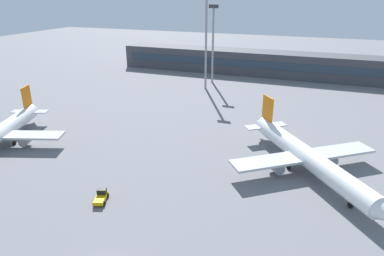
{
  "coord_description": "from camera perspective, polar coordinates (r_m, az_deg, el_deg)",
  "views": [
    {
      "loc": [
        21.62,
        -25.99,
        30.99
      ],
      "look_at": [
        -3.79,
        40.0,
        3.0
      ],
      "focal_mm": 32.65,
      "sensor_mm": 36.0,
      "label": 1
    }
  ],
  "objects": [
    {
      "name": "ground_plane",
      "position": [
        76.04,
        2.67,
        -2.48
      ],
      "size": [
        400.0,
        400.0,
        0.0
      ],
      "primitive_type": "plane",
      "color": "slate"
    },
    {
      "name": "airplane_mid",
      "position": [
        66.05,
        18.44,
        -4.63
      ],
      "size": [
        27.97,
        33.54,
        9.98
      ],
      "color": "white",
      "rests_on": "ground_plane"
    },
    {
      "name": "terminal_building",
      "position": [
        140.83,
        12.04,
        10.29
      ],
      "size": [
        117.95,
        12.13,
        9.0
      ],
      "color": "#3F4247",
      "rests_on": "ground_plane"
    },
    {
      "name": "floodlight_tower_east",
      "position": [
        116.05,
        2.32,
        14.72
      ],
      "size": [
        3.2,
        0.8,
        30.09
      ],
      "color": "gray",
      "rests_on": "ground_plane"
    },
    {
      "name": "floodlight_tower_west",
      "position": [
        124.78,
        3.45,
        14.34
      ],
      "size": [
        3.2,
        0.8,
        26.56
      ],
      "color": "gray",
      "rests_on": "ground_plane"
    },
    {
      "name": "baggage_tug_yellow",
      "position": [
        57.72,
        -14.62,
        -10.73
      ],
      "size": [
        2.78,
        3.9,
        1.75
      ],
      "color": "#F2B20C",
      "rests_on": "ground_plane"
    }
  ]
}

